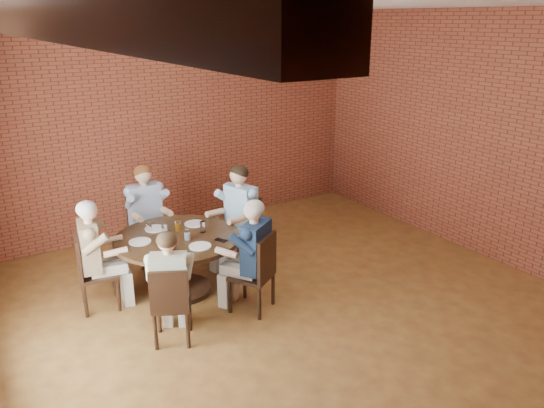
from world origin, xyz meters
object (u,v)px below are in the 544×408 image
chair_a (243,228)px  diner_b (147,215)px  dining_table (179,253)px  diner_a (238,217)px  chair_c (90,269)px  chair_e (258,270)px  smartphone (221,240)px  diner_c (96,256)px  diner_e (251,256)px  chair_d (171,303)px  diner_d (171,287)px  chair_b (146,225)px

chair_a → diner_b: size_ratio=0.71×
dining_table → diner_b: 1.07m
diner_a → diner_b: size_ratio=1.02×
chair_c → chair_a: bearing=-76.7°
chair_e → smartphone: bearing=-101.2°
chair_c → diner_c: size_ratio=0.70×
diner_c → diner_e: 1.80m
diner_a → chair_d: bearing=-65.2°
diner_b → diner_d: (-0.48, -2.01, -0.07)m
chair_b → chair_c: bearing=-136.7°
chair_a → chair_d: 2.09m
chair_a → chair_b: bearing=-143.4°
dining_table → chair_a: chair_a is taller
chair_d → smartphone: chair_d is taller
diner_d → smartphone: (0.88, 0.56, 0.13)m
chair_a → chair_b: 1.38m
chair_c → smartphone: bearing=-102.4°
diner_e → diner_d: bearing=-26.9°
dining_table → chair_b: chair_b is taller
chair_d → smartphone: bearing=-118.6°
diner_c → dining_table: bearing=-90.0°
diner_e → smartphone: size_ratio=8.88×
chair_c → chair_d: 1.30m
diner_a → dining_table: bearing=-90.0°
diner_b → chair_d: size_ratio=1.55×
chair_b → diner_d: size_ratio=0.77×
dining_table → chair_d: size_ratio=1.71×
chair_b → chair_e: chair_b is taller
diner_b → diner_e: (0.55, -1.89, -0.01)m
diner_a → diner_b: diner_a is taller
chair_d → chair_a: bearing=-113.3°
diner_a → diner_d: size_ratio=1.13×
chair_a → diner_b: 1.33m
chair_e → smartphone: 0.60m
chair_e → chair_d: bearing=-27.7°
diner_a → chair_e: 1.27m
chair_a → diner_a: 0.21m
diner_b → chair_d: 2.15m
chair_b → diner_e: bearing=-74.7°
chair_e → diner_e: size_ratio=0.70×
smartphone → diner_d: bearing=-171.1°
diner_b → dining_table: bearing=-90.0°
chair_a → chair_d: bearing=-66.3°
dining_table → diner_a: diner_a is taller
diner_a → diner_d: (-1.48, -1.24, -0.08)m
dining_table → chair_e: size_ratio=1.61×
chair_c → diner_d: 1.26m
chair_a → chair_d: size_ratio=1.10×
diner_e → chair_e: bearing=90.0°
diner_a → chair_d: 2.01m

